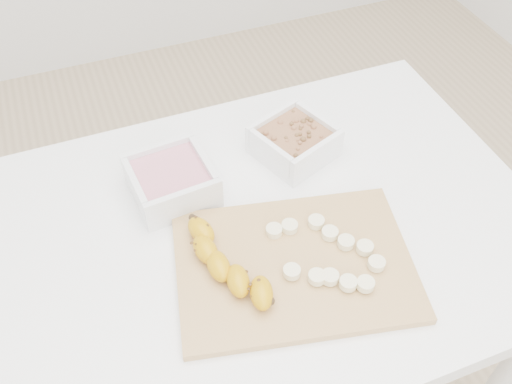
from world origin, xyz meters
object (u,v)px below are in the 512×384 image
object	(u,v)px
table	(262,259)
bowl_granola	(294,141)
cutting_board	(294,265)
banana	(228,265)
bowl_yogurt	(171,180)

from	to	relation	value
table	bowl_granola	bearing A→B (deg)	50.15
bowl_granola	cutting_board	xyz separation A→B (m)	(-0.11, -0.25, -0.02)
banana	bowl_yogurt	bearing A→B (deg)	92.68
bowl_granola	cutting_board	size ratio (longest dim) A/B	0.45
bowl_yogurt	bowl_granola	bearing A→B (deg)	3.99
table	cutting_board	world-z (taller)	cutting_board
cutting_board	banana	xyz separation A→B (m)	(-0.11, 0.02, 0.03)
table	banana	distance (m)	0.17
table	cutting_board	xyz separation A→B (m)	(0.02, -0.10, 0.10)
banana	bowl_granola	bearing A→B (deg)	40.00
bowl_granola	cutting_board	distance (m)	0.28
table	bowl_yogurt	distance (m)	0.22
bowl_yogurt	banana	world-z (taller)	bowl_yogurt
bowl_granola	cutting_board	world-z (taller)	bowl_granola
bowl_yogurt	banana	size ratio (longest dim) A/B	0.74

